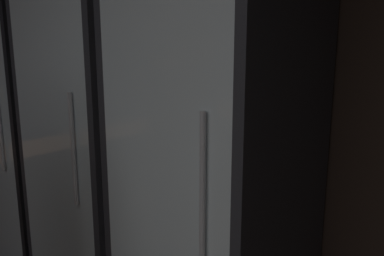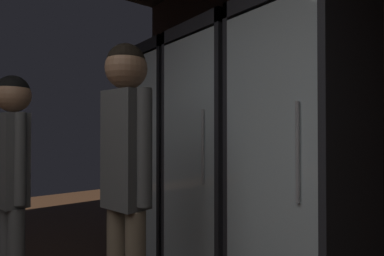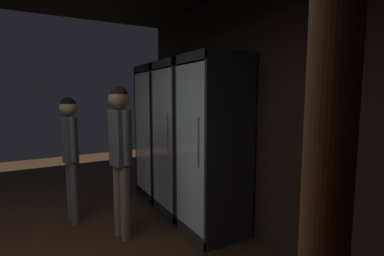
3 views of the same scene
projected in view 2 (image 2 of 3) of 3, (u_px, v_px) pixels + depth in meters
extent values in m
cube|color=black|center=(192.00, 151.00, 3.22)|extent=(0.69, 0.04, 2.04)
cube|color=black|center=(151.00, 151.00, 3.30)|extent=(0.04, 0.63, 2.04)
cube|color=black|center=(188.00, 154.00, 2.79)|extent=(0.04, 0.63, 2.04)
cube|color=black|center=(168.00, 54.00, 3.06)|extent=(0.69, 0.63, 0.10)
cube|color=black|center=(168.00, 252.00, 3.03)|extent=(0.69, 0.63, 0.10)
cube|color=white|center=(189.00, 151.00, 3.21)|extent=(0.61, 0.02, 1.80)
cube|color=silver|center=(140.00, 154.00, 2.86)|extent=(0.61, 0.02, 1.80)
cylinder|color=#B2B2B7|center=(149.00, 143.00, 2.68)|extent=(0.02, 0.02, 0.50)
cube|color=silver|center=(168.00, 244.00, 3.03)|extent=(0.59, 0.55, 0.02)
cylinder|color=#194723|center=(156.00, 228.00, 3.18)|extent=(0.07, 0.07, 0.22)
cylinder|color=#194723|center=(156.00, 212.00, 3.18)|extent=(0.02, 0.02, 0.09)
cylinder|color=#2D2D33|center=(156.00, 227.00, 3.18)|extent=(0.07, 0.07, 0.08)
cylinder|color=gray|center=(170.00, 231.00, 3.05)|extent=(0.07, 0.07, 0.23)
cylinder|color=gray|center=(170.00, 216.00, 3.05)|extent=(0.02, 0.02, 0.07)
cylinder|color=beige|center=(170.00, 235.00, 3.04)|extent=(0.07, 0.07, 0.07)
cylinder|color=#336B38|center=(179.00, 237.00, 2.88)|extent=(0.06, 0.06, 0.24)
cylinder|color=#336B38|center=(179.00, 219.00, 2.88)|extent=(0.02, 0.02, 0.08)
cylinder|color=#B2332D|center=(179.00, 240.00, 2.88)|extent=(0.07, 0.07, 0.07)
cube|color=silver|center=(168.00, 183.00, 3.04)|extent=(0.59, 0.55, 0.02)
cylinder|color=#194723|center=(159.00, 170.00, 3.22)|extent=(0.07, 0.07, 0.19)
cylinder|color=#194723|center=(159.00, 158.00, 3.22)|extent=(0.02, 0.02, 0.06)
cylinder|color=tan|center=(159.00, 171.00, 3.22)|extent=(0.07, 0.07, 0.06)
cylinder|color=gray|center=(170.00, 171.00, 3.07)|extent=(0.07, 0.07, 0.21)
cylinder|color=gray|center=(170.00, 157.00, 3.07)|extent=(0.02, 0.02, 0.07)
cylinder|color=#B2332D|center=(170.00, 172.00, 3.07)|extent=(0.08, 0.08, 0.07)
cylinder|color=black|center=(179.00, 174.00, 2.88)|extent=(0.08, 0.08, 0.21)
cylinder|color=black|center=(179.00, 158.00, 2.89)|extent=(0.03, 0.03, 0.08)
cylinder|color=tan|center=(179.00, 177.00, 2.88)|extent=(0.08, 0.08, 0.06)
cube|color=silver|center=(168.00, 122.00, 3.05)|extent=(0.59, 0.55, 0.02)
cylinder|color=#336B38|center=(159.00, 113.00, 3.21)|extent=(0.07, 0.07, 0.19)
cylinder|color=#336B38|center=(159.00, 100.00, 3.21)|extent=(0.03, 0.03, 0.07)
cylinder|color=white|center=(159.00, 112.00, 3.21)|extent=(0.07, 0.07, 0.06)
cylinder|color=gray|center=(169.00, 110.00, 3.07)|extent=(0.07, 0.07, 0.24)
cylinder|color=gray|center=(169.00, 94.00, 3.07)|extent=(0.02, 0.02, 0.08)
cylinder|color=#2D2D33|center=(169.00, 110.00, 3.07)|extent=(0.07, 0.07, 0.07)
cylinder|color=#194723|center=(181.00, 110.00, 2.91)|extent=(0.07, 0.07, 0.21)
cylinder|color=#194723|center=(181.00, 95.00, 2.91)|extent=(0.02, 0.02, 0.09)
cylinder|color=#2D2D33|center=(181.00, 112.00, 2.91)|extent=(0.08, 0.08, 0.06)
cube|color=#2B2B30|center=(244.00, 155.00, 2.65)|extent=(0.69, 0.04, 2.04)
cube|color=#2B2B30|center=(193.00, 155.00, 2.72)|extent=(0.04, 0.63, 2.04)
cube|color=#2B2B30|center=(249.00, 160.00, 2.21)|extent=(0.04, 0.63, 2.04)
cube|color=#2B2B30|center=(218.00, 36.00, 2.48)|extent=(0.69, 0.63, 0.10)
cube|color=white|center=(241.00, 156.00, 2.63)|extent=(0.61, 0.02, 1.80)
cube|color=silver|center=(188.00, 159.00, 2.28)|extent=(0.61, 0.02, 1.80)
cylinder|color=#B2B2B7|center=(203.00, 146.00, 2.10)|extent=(0.02, 0.02, 0.50)
cylinder|color=#336B38|center=(209.00, 250.00, 2.58)|extent=(0.06, 0.06, 0.22)
cylinder|color=#336B38|center=(209.00, 232.00, 2.58)|extent=(0.02, 0.02, 0.09)
cylinder|color=white|center=(209.00, 252.00, 2.57)|extent=(0.07, 0.07, 0.06)
cylinder|color=#336B38|center=(230.00, 241.00, 2.34)|extent=(0.03, 0.03, 0.07)
cube|color=silver|center=(218.00, 195.00, 2.46)|extent=(0.59, 0.55, 0.02)
cylinder|color=brown|center=(204.00, 180.00, 2.56)|extent=(0.06, 0.06, 0.19)
cylinder|color=brown|center=(204.00, 164.00, 2.56)|extent=(0.02, 0.02, 0.08)
cylinder|color=beige|center=(204.00, 179.00, 2.56)|extent=(0.06, 0.06, 0.06)
cylinder|color=#194723|center=(231.00, 184.00, 2.34)|extent=(0.06, 0.06, 0.20)
cylinder|color=#194723|center=(230.00, 165.00, 2.34)|extent=(0.02, 0.02, 0.08)
cylinder|color=#2D2D33|center=(231.00, 188.00, 2.34)|extent=(0.07, 0.07, 0.08)
cube|color=silver|center=(218.00, 120.00, 2.47)|extent=(0.59, 0.55, 0.02)
cylinder|color=#194723|center=(199.00, 108.00, 2.61)|extent=(0.06, 0.06, 0.20)
cylinder|color=#194723|center=(199.00, 92.00, 2.61)|extent=(0.02, 0.02, 0.08)
cylinder|color=beige|center=(199.00, 109.00, 2.61)|extent=(0.06, 0.06, 0.06)
cylinder|color=#336B38|center=(219.00, 105.00, 2.47)|extent=(0.07, 0.07, 0.22)
cylinder|color=#336B38|center=(219.00, 85.00, 2.47)|extent=(0.03, 0.03, 0.10)
cylinder|color=#2D2D33|center=(219.00, 106.00, 2.47)|extent=(0.08, 0.08, 0.09)
cylinder|color=gray|center=(237.00, 103.00, 2.32)|extent=(0.06, 0.06, 0.23)
cylinder|color=gray|center=(237.00, 83.00, 2.32)|extent=(0.03, 0.03, 0.08)
cylinder|color=tan|center=(237.00, 107.00, 2.32)|extent=(0.07, 0.07, 0.08)
cube|color=#2B2B30|center=(325.00, 162.00, 2.07)|extent=(0.69, 0.04, 2.04)
cube|color=#2B2B30|center=(258.00, 161.00, 2.14)|extent=(0.04, 0.63, 2.04)
cube|color=#2B2B30|center=(354.00, 170.00, 1.63)|extent=(0.04, 0.63, 2.04)
cube|color=#2B2B30|center=(299.00, 6.00, 1.90)|extent=(0.69, 0.63, 0.10)
cube|color=white|center=(323.00, 162.00, 2.05)|extent=(0.61, 0.02, 1.80)
cube|color=silver|center=(267.00, 168.00, 1.70)|extent=(0.61, 0.02, 1.80)
cylinder|color=#B2B2B7|center=(298.00, 152.00, 1.52)|extent=(0.02, 0.02, 0.50)
cube|color=silver|center=(300.00, 215.00, 1.88)|extent=(0.59, 0.55, 0.02)
cylinder|color=#194723|center=(276.00, 191.00, 2.06)|extent=(0.07, 0.07, 0.21)
cylinder|color=#194723|center=(275.00, 169.00, 2.06)|extent=(0.02, 0.02, 0.07)
cylinder|color=#B2332D|center=(276.00, 191.00, 2.06)|extent=(0.08, 0.08, 0.06)
cylinder|color=brown|center=(300.00, 196.00, 1.90)|extent=(0.07, 0.07, 0.21)
cylinder|color=brown|center=(300.00, 173.00, 1.90)|extent=(0.03, 0.03, 0.06)
cylinder|color=#2D2D33|center=(300.00, 200.00, 1.90)|extent=(0.08, 0.08, 0.07)
cylinder|color=#336B38|center=(332.00, 204.00, 1.73)|extent=(0.06, 0.06, 0.19)
cylinder|color=#336B38|center=(332.00, 178.00, 1.73)|extent=(0.02, 0.02, 0.10)
cylinder|color=tan|center=(332.00, 203.00, 1.73)|extent=(0.06, 0.06, 0.05)
cube|color=silver|center=(299.00, 117.00, 1.89)|extent=(0.59, 0.55, 0.02)
cylinder|color=gray|center=(268.00, 102.00, 2.07)|extent=(0.06, 0.06, 0.20)
cylinder|color=gray|center=(268.00, 81.00, 2.07)|extent=(0.02, 0.02, 0.07)
cylinder|color=#B2332D|center=(268.00, 103.00, 2.07)|extent=(0.07, 0.07, 0.06)
cylinder|color=gray|center=(290.00, 99.00, 1.97)|extent=(0.07, 0.07, 0.22)
cylinder|color=gray|center=(290.00, 75.00, 1.97)|extent=(0.03, 0.03, 0.09)
cylinder|color=white|center=(290.00, 100.00, 1.97)|extent=(0.07, 0.07, 0.08)
cylinder|color=brown|center=(308.00, 99.00, 1.83)|extent=(0.07, 0.07, 0.19)
cylinder|color=brown|center=(308.00, 76.00, 1.83)|extent=(0.03, 0.03, 0.08)
cylinder|color=#2D2D33|center=(308.00, 100.00, 1.83)|extent=(0.07, 0.07, 0.06)
cylinder|color=black|center=(334.00, 93.00, 1.70)|extent=(0.07, 0.07, 0.22)
cylinder|color=black|center=(334.00, 64.00, 1.70)|extent=(0.03, 0.03, 0.10)
cylinder|color=beige|center=(334.00, 98.00, 1.70)|extent=(0.07, 0.07, 0.09)
cube|color=#4C4C4C|center=(126.00, 149.00, 1.63)|extent=(0.26, 0.20, 0.62)
cylinder|color=#4C4C4C|center=(110.00, 145.00, 1.72)|extent=(0.07, 0.07, 0.58)
cylinder|color=#4C4C4C|center=(144.00, 147.00, 1.54)|extent=(0.07, 0.07, 0.58)
sphere|color=#9E7051|center=(126.00, 68.00, 1.64)|extent=(0.22, 0.22, 0.22)
sphere|color=black|center=(126.00, 63.00, 1.64)|extent=(0.20, 0.20, 0.20)
cube|color=#4C4C4C|center=(13.00, 160.00, 1.90)|extent=(0.22, 0.17, 0.57)
cylinder|color=#4C4C4C|center=(5.00, 156.00, 1.97)|extent=(0.06, 0.06, 0.54)
cylinder|color=#4C4C4C|center=(20.00, 159.00, 1.82)|extent=(0.06, 0.06, 0.54)
sphere|color=#9E7051|center=(13.00, 95.00, 1.90)|extent=(0.21, 0.21, 0.21)
sphere|color=black|center=(13.00, 91.00, 1.90)|extent=(0.19, 0.19, 0.19)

